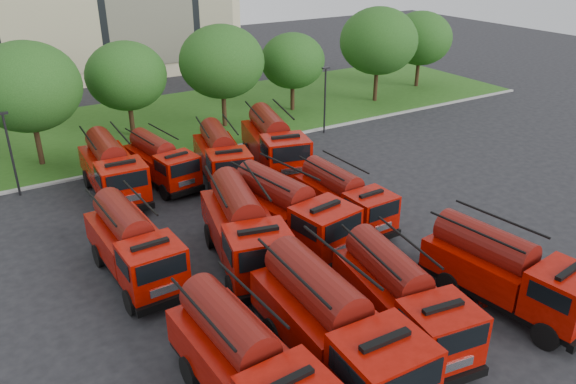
% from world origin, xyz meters
% --- Properties ---
extents(ground, '(140.00, 140.00, 0.00)m').
position_xyz_m(ground, '(0.00, 0.00, 0.00)').
color(ground, black).
rests_on(ground, ground).
extents(lawn, '(70.00, 16.00, 0.12)m').
position_xyz_m(lawn, '(0.00, 26.00, 0.06)').
color(lawn, '#214B14').
rests_on(lawn, ground).
extents(curb, '(70.00, 0.30, 0.14)m').
position_xyz_m(curb, '(0.00, 17.90, 0.07)').
color(curb, gray).
rests_on(curb, ground).
extents(tree_2, '(6.72, 6.72, 8.22)m').
position_xyz_m(tree_2, '(-8.00, 21.50, 5.35)').
color(tree_2, '#382314').
rests_on(tree_2, ground).
extents(tree_3, '(5.88, 5.88, 7.19)m').
position_xyz_m(tree_3, '(-1.00, 24.00, 4.68)').
color(tree_3, '#382314').
rests_on(tree_3, ground).
extents(tree_4, '(6.55, 6.55, 8.01)m').
position_xyz_m(tree_4, '(6.00, 22.50, 5.22)').
color(tree_4, '#382314').
rests_on(tree_4, ground).
extents(tree_5, '(5.46, 5.46, 6.68)m').
position_xyz_m(tree_5, '(13.00, 23.50, 4.35)').
color(tree_5, '#382314').
rests_on(tree_5, ground).
extents(tree_6, '(6.89, 6.89, 8.42)m').
position_xyz_m(tree_6, '(21.00, 22.00, 5.49)').
color(tree_6, '#382314').
rests_on(tree_6, ground).
extents(tree_7, '(6.05, 6.05, 7.39)m').
position_xyz_m(tree_7, '(28.00, 24.00, 4.82)').
color(tree_7, '#382314').
rests_on(tree_7, ground).
extents(lamp_post_0, '(0.60, 0.25, 5.11)m').
position_xyz_m(lamp_post_0, '(-10.00, 17.20, 2.90)').
color(lamp_post_0, black).
rests_on(lamp_post_0, ground).
extents(lamp_post_1, '(0.60, 0.25, 5.11)m').
position_xyz_m(lamp_post_1, '(12.00, 17.20, 2.90)').
color(lamp_post_1, black).
rests_on(lamp_post_1, ground).
extents(fire_truck_0, '(2.98, 7.42, 3.32)m').
position_xyz_m(fire_truck_0, '(-5.97, -4.26, 1.67)').
color(fire_truck_0, black).
rests_on(fire_truck_0, ground).
extents(fire_truck_1, '(3.17, 8.12, 3.65)m').
position_xyz_m(fire_truck_1, '(-2.58, -4.37, 1.84)').
color(fire_truck_1, black).
rests_on(fire_truck_1, ground).
extents(fire_truck_2, '(3.46, 7.38, 3.23)m').
position_xyz_m(fire_truck_2, '(0.77, -4.09, 1.63)').
color(fire_truck_2, black).
rests_on(fire_truck_2, ground).
extents(fire_truck_3, '(3.38, 7.40, 3.25)m').
position_xyz_m(fire_truck_3, '(5.64, -4.95, 1.64)').
color(fire_truck_3, black).
rests_on(fire_truck_3, ground).
extents(fire_truck_4, '(2.83, 7.18, 3.23)m').
position_xyz_m(fire_truck_4, '(-6.73, 5.12, 1.62)').
color(fire_truck_4, black).
rests_on(fire_truck_4, ground).
extents(fire_truck_5, '(4.35, 8.18, 3.54)m').
position_xyz_m(fire_truck_5, '(-1.99, 3.59, 1.78)').
color(fire_truck_5, black).
rests_on(fire_truck_5, ground).
extents(fire_truck_6, '(3.73, 7.89, 3.45)m').
position_xyz_m(fire_truck_6, '(0.77, 4.08, 1.74)').
color(fire_truck_6, black).
rests_on(fire_truck_6, ground).
extents(fire_truck_7, '(2.54, 6.51, 2.93)m').
position_xyz_m(fire_truck_7, '(4.37, 4.44, 1.47)').
color(fire_truck_7, black).
rests_on(fire_truck_7, ground).
extents(fire_truck_8, '(2.93, 7.46, 3.35)m').
position_xyz_m(fire_truck_8, '(-5.11, 14.26, 1.69)').
color(fire_truck_8, black).
rests_on(fire_truck_8, ground).
extents(fire_truck_9, '(3.01, 6.58, 2.89)m').
position_xyz_m(fire_truck_9, '(-2.10, 14.50, 1.46)').
color(fire_truck_9, black).
rests_on(fire_truck_9, ground).
extents(fire_truck_10, '(3.92, 7.37, 3.19)m').
position_xyz_m(fire_truck_10, '(1.27, 12.97, 1.61)').
color(fire_truck_10, black).
rests_on(fire_truck_10, ground).
extents(fire_truck_11, '(4.51, 8.23, 3.56)m').
position_xyz_m(fire_truck_11, '(5.03, 12.93, 1.79)').
color(fire_truck_11, black).
rests_on(fire_truck_11, ground).
extents(firefighter_0, '(0.81, 0.73, 1.82)m').
position_xyz_m(firefighter_0, '(5.14, -7.13, 0.00)').
color(firefighter_0, '#A5170C').
rests_on(firefighter_0, ground).
extents(firefighter_2, '(0.59, 1.00, 1.67)m').
position_xyz_m(firefighter_2, '(4.94, -4.67, 0.00)').
color(firefighter_2, '#A5170C').
rests_on(firefighter_2, ground).
extents(firefighter_3, '(1.08, 0.92, 1.48)m').
position_xyz_m(firefighter_3, '(5.34, -7.32, 0.00)').
color(firefighter_3, black).
rests_on(firefighter_3, ground).
extents(firefighter_4, '(1.04, 1.10, 1.88)m').
position_xyz_m(firefighter_4, '(-1.81, -0.90, 0.00)').
color(firefighter_4, black).
rests_on(firefighter_4, ground).
extents(firefighter_5, '(1.69, 0.94, 1.72)m').
position_xyz_m(firefighter_5, '(4.56, 5.50, 0.00)').
color(firefighter_5, '#A5170C').
rests_on(firefighter_5, ground).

